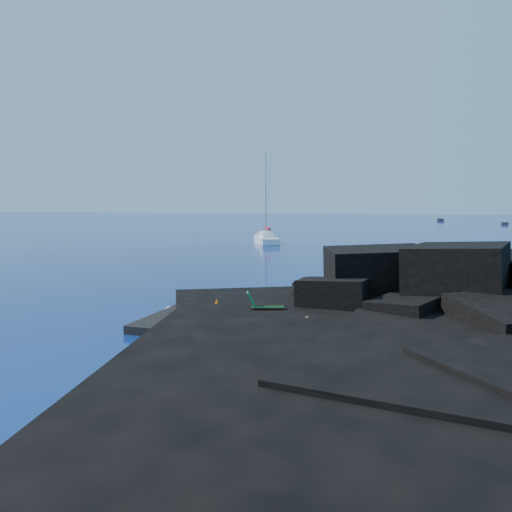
{
  "coord_description": "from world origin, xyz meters",
  "views": [
    {
      "loc": [
        9.4,
        -19.92,
        5.3
      ],
      "look_at": [
        2.82,
        9.54,
        2.0
      ],
      "focal_mm": 35.0,
      "sensor_mm": 36.0,
      "label": 1
    }
  ],
  "objects_px": {
    "sailboat": "(266,243)",
    "deck_chair": "(268,302)",
    "sunbather": "(295,319)",
    "marker_cone": "(217,304)",
    "distant_boat_a": "(440,221)",
    "distant_boat_b": "(504,225)"
  },
  "relations": [
    {
      "from": "marker_cone",
      "to": "distant_boat_b",
      "type": "xyz_separation_m",
      "value": [
        37.77,
        103.95,
        -0.61
      ]
    },
    {
      "from": "marker_cone",
      "to": "distant_boat_b",
      "type": "relative_size",
      "value": 0.12
    },
    {
      "from": "distant_boat_b",
      "to": "deck_chair",
      "type": "bearing_deg",
      "value": -98.78
    },
    {
      "from": "sailboat",
      "to": "deck_chair",
      "type": "distance_m",
      "value": 42.81
    },
    {
      "from": "marker_cone",
      "to": "distant_boat_b",
      "type": "distance_m",
      "value": 110.6
    },
    {
      "from": "distant_boat_a",
      "to": "marker_cone",
      "type": "bearing_deg",
      "value": -97.81
    },
    {
      "from": "sailboat",
      "to": "distant_boat_a",
      "type": "bearing_deg",
      "value": 48.82
    },
    {
      "from": "distant_boat_a",
      "to": "distant_boat_b",
      "type": "height_order",
      "value": "distant_boat_a"
    },
    {
      "from": "sailboat",
      "to": "distant_boat_a",
      "type": "xyz_separation_m",
      "value": [
        32.29,
        82.13,
        0.0
      ]
    },
    {
      "from": "sunbather",
      "to": "distant_boat_a",
      "type": "bearing_deg",
      "value": 83.55
    },
    {
      "from": "sunbather",
      "to": "marker_cone",
      "type": "relative_size",
      "value": 3.04
    },
    {
      "from": "sailboat",
      "to": "distant_boat_b",
      "type": "distance_m",
      "value": 76.37
    },
    {
      "from": "deck_chair",
      "to": "sunbather",
      "type": "bearing_deg",
      "value": -54.89
    },
    {
      "from": "deck_chair",
      "to": "distant_boat_a",
      "type": "height_order",
      "value": "deck_chair"
    },
    {
      "from": "distant_boat_a",
      "to": "distant_boat_b",
      "type": "relative_size",
      "value": 1.18
    },
    {
      "from": "sailboat",
      "to": "deck_chair",
      "type": "xyz_separation_m",
      "value": [
        8.55,
        -41.93,
        0.91
      ]
    },
    {
      "from": "deck_chair",
      "to": "marker_cone",
      "type": "xyz_separation_m",
      "value": [
        -2.5,
        0.53,
        -0.3
      ]
    },
    {
      "from": "sailboat",
      "to": "distant_boat_a",
      "type": "height_order",
      "value": "sailboat"
    },
    {
      "from": "deck_chair",
      "to": "marker_cone",
      "type": "bearing_deg",
      "value": 154.77
    },
    {
      "from": "sunbather",
      "to": "marker_cone",
      "type": "xyz_separation_m",
      "value": [
        -3.87,
        1.75,
        0.09
      ]
    },
    {
      "from": "sunbather",
      "to": "distant_boat_b",
      "type": "height_order",
      "value": "sunbather"
    },
    {
      "from": "sunbather",
      "to": "marker_cone",
      "type": "bearing_deg",
      "value": 159.36
    }
  ]
}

